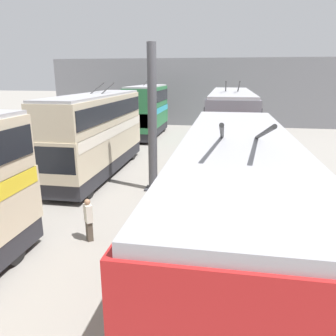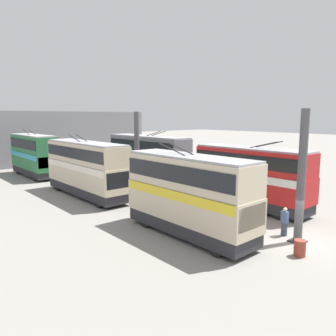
{
  "view_description": "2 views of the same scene",
  "coord_description": "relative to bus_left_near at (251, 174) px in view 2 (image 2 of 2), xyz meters",
  "views": [
    {
      "loc": [
        -0.65,
        -3.7,
        6.04
      ],
      "look_at": [
        13.01,
        -1.32,
        2.08
      ],
      "focal_mm": 35.0,
      "sensor_mm": 36.0,
      "label": 1
    },
    {
      "loc": [
        -8.55,
        17.43,
        7.14
      ],
      "look_at": [
        10.81,
        0.62,
        3.11
      ],
      "focal_mm": 35.0,
      "sensor_mm": 36.0,
      "label": 2
    }
  ],
  "objects": [
    {
      "name": "bus_left_near",
      "position": [
        0.0,
        0.0,
        0.0
      ],
      "size": [
        9.65,
        2.54,
        5.41
      ],
      "color": "black",
      "rests_on": "ground_plane"
    },
    {
      "name": "support_column_far",
      "position": [
        9.63,
        4.01,
        0.95
      ],
      "size": [
        0.85,
        0.85,
        7.59
      ],
      "color": "#4C4C51",
      "rests_on": "ground_plane"
    },
    {
      "name": "bus_right_far",
      "position": [
        25.31,
        8.02,
        0.12
      ],
      "size": [
        9.3,
        2.54,
        5.64
      ],
      "color": "black",
      "rests_on": "ground_plane"
    },
    {
      "name": "support_column_near",
      "position": [
        -6.11,
        4.01,
        0.95
      ],
      "size": [
        0.85,
        0.85,
        7.59
      ],
      "color": "#4C4C51",
      "rests_on": "ground_plane"
    },
    {
      "name": "oil_drum",
      "position": [
        -7.15,
        5.79,
        -2.29
      ],
      "size": [
        0.62,
        0.62,
        0.86
      ],
      "color": "#933828",
      "rests_on": "ground_plane"
    },
    {
      "name": "person_aisle_foreground",
      "position": [
        -5.07,
        3.69,
        -1.79
      ],
      "size": [
        0.45,
        0.3,
        1.76
      ],
      "rotation": [
        0.0,
        0.0,
        4.55
      ],
      "color": "#384251",
      "rests_on": "ground_plane"
    },
    {
      "name": "bus_right_near",
      "position": [
        -1.24,
        8.02,
        0.06
      ],
      "size": [
        9.04,
        2.54,
        5.52
      ],
      "color": "black",
      "rests_on": "ground_plane"
    },
    {
      "name": "depot_back_wall",
      "position": [
        33.56,
        4.01,
        1.25
      ],
      "size": [
        0.5,
        36.0,
        7.94
      ],
      "color": "slate",
      "rests_on": "ground_plane"
    },
    {
      "name": "person_aisle_midway",
      "position": [
        3.62,
        5.15,
        -1.85
      ],
      "size": [
        0.48,
        0.45,
        1.66
      ],
      "rotation": [
        0.0,
        0.0,
        2.25
      ],
      "color": "#473D33",
      "rests_on": "ground_plane"
    },
    {
      "name": "bus_right_mid",
      "position": [
        11.92,
        8.02,
        0.09
      ],
      "size": [
        11.11,
        2.54,
        5.56
      ],
      "color": "black",
      "rests_on": "ground_plane"
    },
    {
      "name": "bus_left_far",
      "position": [
        13.26,
        0.0,
        0.18
      ],
      "size": [
        11.38,
        2.54,
        5.73
      ],
      "color": "black",
      "rests_on": "ground_plane"
    },
    {
      "name": "ground_plane",
      "position": [
        -6.25,
        4.01,
        -2.72
      ],
      "size": [
        240.0,
        240.0,
        0.0
      ],
      "primitive_type": "plane",
      "color": "gray"
    }
  ]
}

